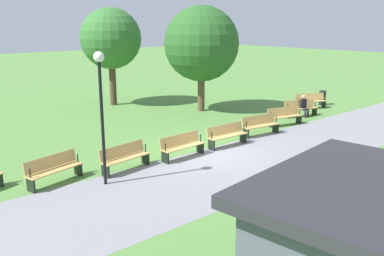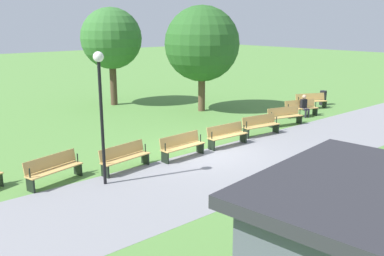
{
  "view_description": "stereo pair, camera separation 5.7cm",
  "coord_description": "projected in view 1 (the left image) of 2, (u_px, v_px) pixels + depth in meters",
  "views": [
    {
      "loc": [
        10.72,
        11.59,
        5.0
      ],
      "look_at": [
        -0.0,
        -0.92,
        0.8
      ],
      "focal_mm": 38.97,
      "sensor_mm": 36.0,
      "label": 1
    },
    {
      "loc": [
        10.67,
        11.63,
        5.0
      ],
      "look_at": [
        -0.0,
        -0.92,
        0.8
      ],
      "focal_mm": 38.97,
      "sensor_mm": 36.0,
      "label": 2
    }
  ],
  "objects": [
    {
      "name": "bench_0",
      "position": [
        310.0,
        101.0,
        24.69
      ],
      "size": [
        1.93,
        1.21,
        0.89
      ],
      "rotation": [
        0.0,
        0.0,
        -0.42
      ],
      "color": "tan",
      "rests_on": "ground"
    },
    {
      "name": "tree_1",
      "position": [
        111.0,
        39.0,
        24.95
      ],
      "size": [
        3.65,
        3.65,
        5.88
      ],
      "color": "#4C3828",
      "rests_on": "ground"
    },
    {
      "name": "ground_plane",
      "position": [
        207.0,
        152.0,
        16.52
      ],
      "size": [
        120.0,
        120.0,
        0.0
      ],
      "primitive_type": "plane",
      "color": "#54843D"
    },
    {
      "name": "path_paving",
      "position": [
        243.0,
        164.0,
        15.12
      ],
      "size": [
        35.86,
        4.45,
        0.01
      ],
      "primitive_type": "cube",
      "color": "gray",
      "rests_on": "ground"
    },
    {
      "name": "person_seated",
      "position": [
        304.0,
        105.0,
        22.51
      ],
      "size": [
        0.46,
        0.59,
        1.2
      ],
      "rotation": [
        0.0,
        0.0,
        -0.33
      ],
      "color": "black",
      "rests_on": "ground"
    },
    {
      "name": "bench_6",
      "position": [
        125.0,
        157.0,
        14.39
      ],
      "size": [
        1.95,
        0.74,
        0.89
      ],
      "rotation": [
        0.0,
        0.0,
        0.14
      ],
      "color": "tan",
      "rests_on": "ground"
    },
    {
      "name": "bench_4",
      "position": [
        227.0,
        135.0,
        17.23
      ],
      "size": [
        1.92,
        0.56,
        0.89
      ],
      "rotation": [
        0.0,
        0.0,
        -0.05
      ],
      "color": "tan",
      "rests_on": "ground"
    },
    {
      "name": "bench_1",
      "position": [
        301.0,
        108.0,
        22.64
      ],
      "size": [
        1.95,
        1.06,
        0.89
      ],
      "rotation": [
        0.0,
        0.0,
        -0.33
      ],
      "color": "tan",
      "rests_on": "ground"
    },
    {
      "name": "lamp_post",
      "position": [
        101.0,
        94.0,
        12.54
      ],
      "size": [
        0.32,
        0.32,
        4.17
      ],
      "color": "black",
      "rests_on": "ground"
    },
    {
      "name": "trash_bin",
      "position": [
        322.0,
        98.0,
        25.77
      ],
      "size": [
        0.41,
        0.41,
        0.89
      ],
      "primitive_type": "cylinder",
      "color": "black",
      "rests_on": "ground"
    },
    {
      "name": "tree_0",
      "position": [
        201.0,
        44.0,
        23.24
      ],
      "size": [
        4.2,
        4.2,
        5.93
      ],
      "color": "brown",
      "rests_on": "ground"
    },
    {
      "name": "bench_2",
      "position": [
        284.0,
        116.0,
        20.71
      ],
      "size": [
        1.96,
        0.9,
        0.89
      ],
      "rotation": [
        0.0,
        0.0,
        -0.24
      ],
      "color": "tan",
      "rests_on": "ground"
    },
    {
      "name": "bench_5",
      "position": [
        182.0,
        145.0,
        15.72
      ],
      "size": [
        1.92,
        0.56,
        0.89
      ],
      "rotation": [
        0.0,
        0.0,
        0.05
      ],
      "color": "tan",
      "rests_on": "ground"
    },
    {
      "name": "bench_7",
      "position": [
        54.0,
        169.0,
        13.24
      ],
      "size": [
        1.96,
        0.9,
        0.89
      ],
      "rotation": [
        0.0,
        0.0,
        0.24
      ],
      "color": "tan",
      "rests_on": "ground"
    },
    {
      "name": "bench_3",
      "position": [
        260.0,
        125.0,
        18.9
      ],
      "size": [
        1.95,
        0.74,
        0.89
      ],
      "rotation": [
        0.0,
        0.0,
        -0.14
      ],
      "color": "tan",
      "rests_on": "ground"
    }
  ]
}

